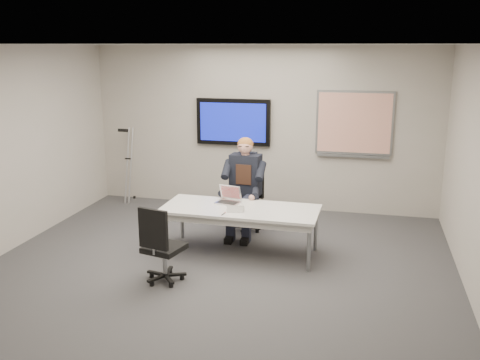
% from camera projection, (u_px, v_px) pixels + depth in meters
% --- Properties ---
extents(floor, '(6.00, 6.00, 0.02)m').
position_uv_depth(floor, '(214.00, 274.00, 6.71)').
color(floor, '#343437').
rests_on(floor, ground).
extents(ceiling, '(6.00, 6.00, 0.02)m').
position_uv_depth(ceiling, '(211.00, 44.00, 6.02)').
color(ceiling, silver).
rests_on(ceiling, wall_back).
extents(wall_back, '(6.00, 0.02, 2.80)m').
position_uv_depth(wall_back, '(262.00, 128.00, 9.19)').
color(wall_back, '#ADA89C').
rests_on(wall_back, ground).
extents(wall_front, '(6.00, 0.02, 2.80)m').
position_uv_depth(wall_front, '(83.00, 261.00, 3.54)').
color(wall_front, '#ADA89C').
rests_on(wall_front, ground).
extents(conference_table, '(2.13, 0.91, 0.65)m').
position_uv_depth(conference_table, '(240.00, 213.00, 7.25)').
color(conference_table, silver).
rests_on(conference_table, ground).
extents(tv_display, '(1.30, 0.09, 0.80)m').
position_uv_depth(tv_display, '(233.00, 122.00, 9.23)').
color(tv_display, black).
rests_on(tv_display, wall_back).
extents(whiteboard, '(1.25, 0.08, 1.10)m').
position_uv_depth(whiteboard, '(354.00, 124.00, 8.78)').
color(whiteboard, gray).
rests_on(whiteboard, wall_back).
extents(office_chair_far, '(0.58, 0.58, 0.97)m').
position_uv_depth(office_chair_far, '(247.00, 211.00, 8.26)').
color(office_chair_far, black).
rests_on(office_chair_far, ground).
extents(office_chair_near, '(0.55, 0.55, 0.97)m').
position_uv_depth(office_chair_near, '(163.00, 259.00, 6.41)').
color(office_chair_near, black).
rests_on(office_chair_near, ground).
extents(seated_person, '(0.47, 0.81, 1.47)m').
position_uv_depth(seated_person, '(243.00, 197.00, 7.95)').
color(seated_person, '#1D2031').
rests_on(seated_person, office_chair_far).
extents(crutch, '(0.32, 0.76, 1.46)m').
position_uv_depth(crutch, '(129.00, 164.00, 9.69)').
color(crutch, '#ABADB3').
rests_on(crutch, ground).
extents(laptop, '(0.36, 0.36, 0.23)m').
position_uv_depth(laptop, '(229.00, 198.00, 7.47)').
color(laptop, silver).
rests_on(laptop, conference_table).
extents(name_tent, '(0.23, 0.09, 0.09)m').
position_uv_depth(name_tent, '(236.00, 209.00, 7.04)').
color(name_tent, silver).
rests_on(name_tent, conference_table).
extents(pen, '(0.02, 0.13, 0.01)m').
position_uv_depth(pen, '(224.00, 214.00, 6.96)').
color(pen, black).
rests_on(pen, conference_table).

